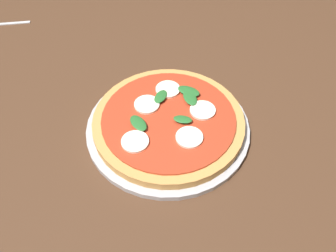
{
  "coord_description": "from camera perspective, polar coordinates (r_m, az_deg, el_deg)",
  "views": [
    {
      "loc": [
        0.03,
        -0.5,
        1.26
      ],
      "look_at": [
        0.08,
        -0.04,
        0.73
      ],
      "focal_mm": 37.63,
      "sensor_mm": 36.0,
      "label": 1
    }
  ],
  "objects": [
    {
      "name": "serving_tray",
      "position": [
        0.7,
        -0.0,
        -0.21
      ],
      "size": [
        0.32,
        0.32,
        0.01
      ],
      "primitive_type": "cylinder",
      "color": "#B2B2B7",
      "rests_on": "dining_table"
    },
    {
      "name": "pizza",
      "position": [
        0.69,
        0.09,
        0.83
      ],
      "size": [
        0.3,
        0.3,
        0.03
      ],
      "color": "tan",
      "rests_on": "serving_tray"
    },
    {
      "name": "ground_plane",
      "position": [
        1.35,
        -3.96,
        -19.39
      ],
      "size": [
        6.0,
        6.0,
        0.0
      ],
      "primitive_type": "plane",
      "color": "#2D2B28"
    },
    {
      "name": "dining_table",
      "position": [
        0.8,
        -6.37,
        -2.29
      ],
      "size": [
        1.48,
        1.15,
        0.72
      ],
      "color": "#4C301E",
      "rests_on": "ground_plane"
    }
  ]
}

